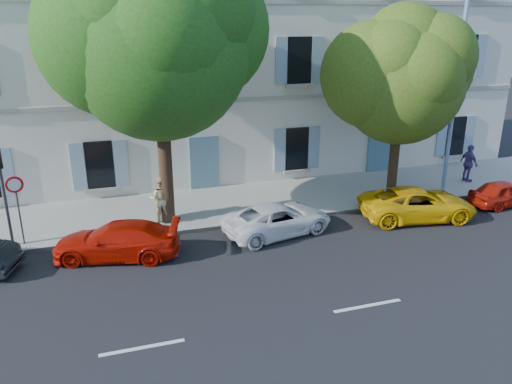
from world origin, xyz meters
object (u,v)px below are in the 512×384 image
object	(u,v)px
tree_left	(158,48)
pedestrian_c	(469,163)
traffic_light	(0,172)
pedestrian_a	(162,198)
car_yellow_supercar	(418,204)
road_sign	(16,196)
car_red_coupe	(117,241)
car_red_hatchback	(505,193)
pedestrian_b	(161,199)
car_white_coupe	(278,219)
street_lamp	(460,79)
tree_right	(401,82)

from	to	relation	value
tree_left	pedestrian_c	distance (m)	14.95
traffic_light	pedestrian_a	bearing A→B (deg)	10.62
car_yellow_supercar	road_sign	xyz separation A→B (m)	(-14.19, 1.76, 1.26)
car_red_coupe	pedestrian_c	size ratio (longest dim) A/B	2.31
car_yellow_supercar	pedestrian_a	xyz separation A→B (m)	(-9.39, 2.65, 0.34)
car_red_hatchback	traffic_light	xyz separation A→B (m)	(-18.86, 1.52, 2.20)
traffic_light	pedestrian_b	xyz separation A→B (m)	(5.06, 0.70, -1.70)
road_sign	pedestrian_c	size ratio (longest dim) A/B	1.37
car_yellow_supercar	road_sign	size ratio (longest dim) A/B	1.85
traffic_light	car_red_coupe	bearing A→B (deg)	-25.41
car_red_coupe	car_white_coupe	xyz separation A→B (m)	(5.60, 0.21, -0.03)
car_red_hatchback	pedestrian_b	bearing A→B (deg)	76.67
car_yellow_supercar	pedestrian_b	bearing A→B (deg)	85.34
tree_left	street_lamp	bearing A→B (deg)	-2.74
tree_left	pedestrian_b	xyz separation A→B (m)	(-0.25, 0.06, -5.38)
tree_right	pedestrian_a	size ratio (longest dim) A/B	4.68
car_red_coupe	car_white_coupe	bearing A→B (deg)	107.38
car_red_coupe	traffic_light	xyz separation A→B (m)	(-3.33, 1.58, 2.14)
car_white_coupe	pedestrian_b	distance (m)	4.42
traffic_light	pedestrian_c	xyz separation A→B (m)	(19.25, 1.22, -1.71)
car_red_coupe	tree_left	distance (m)	6.53
tree_left	pedestrian_c	bearing A→B (deg)	2.39
tree_right	traffic_light	distance (m)	14.77
car_white_coupe	car_red_hatchback	world-z (taller)	car_white_coupe
car_red_hatchback	road_sign	bearing A→B (deg)	80.85
tree_left	pedestrian_a	xyz separation A→B (m)	(-0.15, 0.33, -5.45)
car_yellow_supercar	pedestrian_b	distance (m)	9.78
pedestrian_a	pedestrian_c	distance (m)	14.10
pedestrian_b	car_white_coupe	bearing A→B (deg)	168.49
car_yellow_supercar	street_lamp	size ratio (longest dim) A/B	0.51
traffic_light	street_lamp	xyz separation A→B (m)	(17.19, 0.07, 2.29)
tree_right	pedestrian_a	xyz separation A→B (m)	(-9.44, 0.71, -4.03)
tree_right	road_sign	xyz separation A→B (m)	(-14.24, -0.18, -3.11)
car_yellow_supercar	street_lamp	bearing A→B (deg)	-47.08
car_white_coupe	street_lamp	size ratio (longest dim) A/B	0.47
car_white_coupe	traffic_light	distance (m)	9.30
car_white_coupe	tree_left	world-z (taller)	tree_left
pedestrian_a	car_red_coupe	bearing A→B (deg)	34.05
tree_left	pedestrian_a	world-z (taller)	tree_left
traffic_light	street_lamp	distance (m)	17.34
road_sign	pedestrian_b	bearing A→B (deg)	7.45
tree_left	car_yellow_supercar	bearing A→B (deg)	-14.10
traffic_light	car_red_hatchback	bearing A→B (deg)	-4.59
car_yellow_supercar	tree_left	world-z (taller)	tree_left
tree_right	street_lamp	bearing A→B (deg)	-4.20
street_lamp	pedestrian_c	distance (m)	4.64
car_white_coupe	traffic_light	xyz separation A→B (m)	(-8.93, 1.37, 2.17)
car_yellow_supercar	tree_right	distance (m)	4.78
road_sign	pedestrian_c	xyz separation A→B (m)	(18.90, 1.14, -0.85)
road_sign	pedestrian_b	size ratio (longest dim) A/B	1.36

